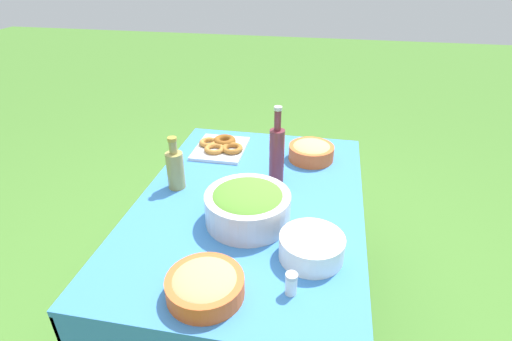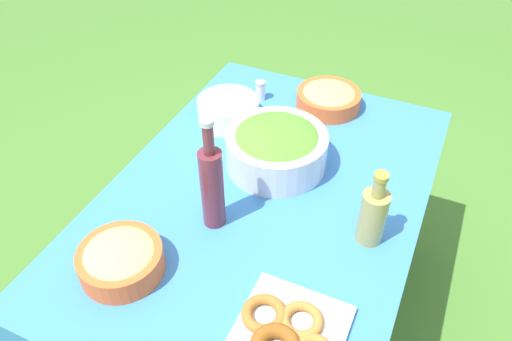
% 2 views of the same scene
% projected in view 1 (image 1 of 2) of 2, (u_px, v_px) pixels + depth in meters
% --- Properties ---
extents(ground_plane, '(14.00, 14.00, 0.00)m').
position_uv_depth(ground_plane, '(251.00, 315.00, 1.99)').
color(ground_plane, '#477A2D').
extents(picnic_table, '(1.35, 0.92, 0.69)m').
position_uv_depth(picnic_table, '(250.00, 218.00, 1.70)').
color(picnic_table, '#387AC6').
rests_on(picnic_table, ground_plane).
extents(salad_bowl, '(0.32, 0.32, 0.14)m').
position_uv_depth(salad_bowl, '(248.00, 205.00, 1.50)').
color(salad_bowl, silver).
rests_on(salad_bowl, picnic_table).
extents(pasta_bowl, '(0.22, 0.22, 0.09)m').
position_uv_depth(pasta_bowl, '(311.00, 151.00, 1.95)').
color(pasta_bowl, '#E05B28').
rests_on(pasta_bowl, picnic_table).
extents(donut_platter, '(0.29, 0.28, 0.05)m').
position_uv_depth(donut_platter, '(221.00, 146.00, 2.06)').
color(donut_platter, silver).
rests_on(donut_platter, picnic_table).
extents(plate_stack, '(0.22, 0.22, 0.08)m').
position_uv_depth(plate_stack, '(312.00, 247.00, 1.34)').
color(plate_stack, white).
rests_on(plate_stack, picnic_table).
extents(olive_oil_bottle, '(0.07, 0.07, 0.24)m').
position_uv_depth(olive_oil_bottle, '(175.00, 168.00, 1.70)').
color(olive_oil_bottle, '#998E4C').
rests_on(olive_oil_bottle, picnic_table).
extents(wine_bottle, '(0.07, 0.07, 0.36)m').
position_uv_depth(wine_bottle, '(277.00, 154.00, 1.71)').
color(wine_bottle, maroon).
rests_on(wine_bottle, picnic_table).
extents(bread_bowl, '(0.24, 0.24, 0.08)m').
position_uv_depth(bread_bowl, '(205.00, 285.00, 1.19)').
color(bread_bowl, '#E05B28').
rests_on(bread_bowl, picnic_table).
extents(salt_shaker, '(0.04, 0.04, 0.08)m').
position_uv_depth(salt_shaker, '(291.00, 284.00, 1.20)').
color(salt_shaker, white).
rests_on(salt_shaker, picnic_table).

